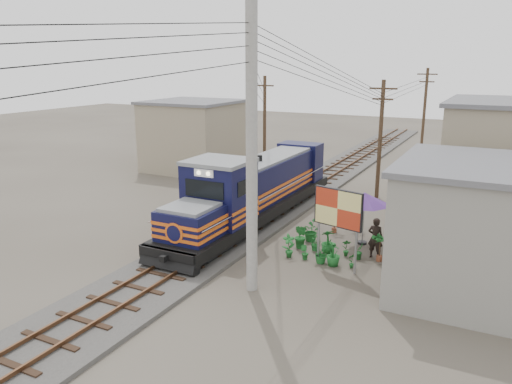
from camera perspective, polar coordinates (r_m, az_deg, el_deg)
The scene contains 16 objects.
ground at distance 20.54m, azimuth -8.61°, elevation -8.42°, with size 120.00×120.00×0.00m, color #473F35.
ballast at distance 28.74m, azimuth 2.95°, elevation -1.32°, with size 3.60×70.00×0.16m, color #595651.
track at distance 28.69m, azimuth 2.96°, elevation -0.98°, with size 1.15×70.00×0.12m.
locomotive at distance 25.29m, azimuth -0.22°, elevation 0.11°, with size 2.74×14.88×3.69m.
utility_pole_main at distance 16.91m, azimuth -0.50°, elevation 4.45°, with size 0.40×0.40×10.00m.
wooden_pole_mid at distance 30.33m, azimuth 14.01°, elevation 6.07°, with size 1.60×0.24×7.00m.
wooden_pole_far at distance 43.93m, azimuth 18.67°, elevation 8.63°, with size 1.60×0.24×7.50m.
wooden_pole_left at distance 37.24m, azimuth 0.99°, elevation 8.03°, with size 1.60×0.24×7.00m.
power_lines at distance 26.32m, azimuth 1.51°, elevation 13.74°, with size 9.65×19.00×3.30m.
shophouse_front at distance 19.13m, azimuth 26.69°, elevation -4.10°, with size 7.35×6.30×4.70m.
shophouse_back at distance 37.74m, azimuth 26.37°, elevation 4.19°, with size 6.30×6.30×4.20m.
shophouse_left at distance 38.14m, azimuth -7.16°, elevation 6.46°, with size 6.30×6.30×5.20m.
billboard at distance 19.61m, azimuth 9.35°, elevation -2.12°, with size 2.07×0.64×3.26m.
market_umbrella at distance 22.60m, azimuth 12.29°, elevation -0.77°, with size 2.49×2.49×2.40m.
vendor at distance 21.46m, azimuth 13.49°, elevation -5.12°, with size 0.64×0.42×1.76m, color black.
plant_nursery at distance 21.71m, azimuth 7.01°, elevation -5.74°, with size 3.41×3.34×1.10m.
Camera 1 is at (11.15, -15.27, 8.01)m, focal length 35.00 mm.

